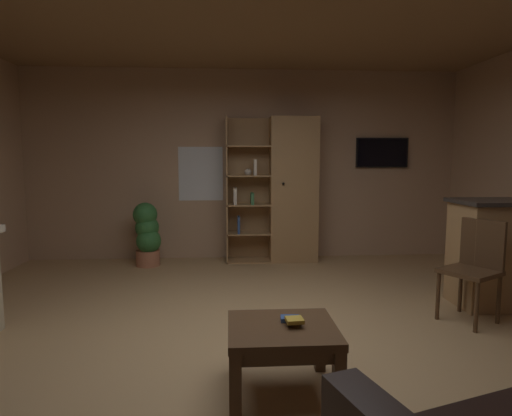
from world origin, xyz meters
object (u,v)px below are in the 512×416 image
bookshelf_cabinet (287,191)px  potted_floor_plant (147,233)px  table_book_0 (290,319)px  wall_mounted_tv (382,153)px  coffee_table (282,339)px  dining_chair (475,263)px  table_book_1 (294,320)px

bookshelf_cabinet → potted_floor_plant: size_ratio=2.35×
table_book_0 → wall_mounted_tv: bearing=62.4°
wall_mounted_tv → coffee_table: bearing=-117.8°
bookshelf_cabinet → dining_chair: size_ratio=2.24×
table_book_0 → bookshelf_cabinet: bearing=82.6°
dining_chair → potted_floor_plant: bearing=146.5°
dining_chair → bookshelf_cabinet: bearing=120.0°
table_book_1 → wall_mounted_tv: bearing=63.2°
table_book_1 → dining_chair: size_ratio=0.11×
table_book_0 → table_book_1: 0.10m
table_book_0 → dining_chair: bearing=29.0°
table_book_0 → wall_mounted_tv: (1.90, 3.63, 1.12)m
bookshelf_cabinet → potted_floor_plant: bearing=-174.5°
bookshelf_cabinet → wall_mounted_tv: (1.45, 0.21, 0.54)m
potted_floor_plant → coffee_table: bearing=-66.3°
potted_floor_plant → dining_chair: bearing=-33.5°
table_book_0 → potted_floor_plant: size_ratio=0.14×
bookshelf_cabinet → table_book_1: 3.58m
coffee_table → potted_floor_plant: potted_floor_plant is taller
table_book_0 → potted_floor_plant: potted_floor_plant is taller
bookshelf_cabinet → table_book_1: size_ratio=19.52×
dining_chair → potted_floor_plant: (-3.35, 2.22, -0.07)m
table_book_0 → table_book_1: (0.01, -0.09, 0.03)m
wall_mounted_tv → potted_floor_plant: bearing=-173.3°
bookshelf_cabinet → coffee_table: bearing=-98.3°
table_book_1 → potted_floor_plant: bearing=114.7°
coffee_table → dining_chair: 2.20m
dining_chair → potted_floor_plant: size_ratio=1.05×
dining_chair → wall_mounted_tv: (0.06, 2.62, 1.04)m
dining_chair → wall_mounted_tv: bearing=88.6°
coffee_table → wall_mounted_tv: (1.96, 3.71, 1.22)m
table_book_1 → potted_floor_plant: potted_floor_plant is taller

